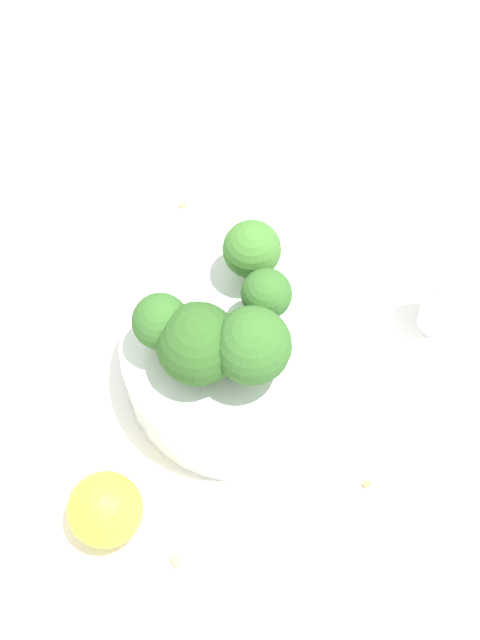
% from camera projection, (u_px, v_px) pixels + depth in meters
% --- Properties ---
extents(ground_plane, '(3.00, 3.00, 0.00)m').
position_uv_depth(ground_plane, '(240.00, 373.00, 0.65)').
color(ground_plane, white).
extents(bowl, '(0.16, 0.16, 0.05)m').
position_uv_depth(bowl, '(240.00, 358.00, 0.63)').
color(bowl, silver).
rests_on(bowl, ground_plane).
extents(broccoli_floret_0, '(0.03, 0.03, 0.05)m').
position_uv_depth(broccoli_floret_0, '(266.00, 296.00, 0.58)').
color(broccoli_floret_0, '#7A9E5B').
rests_on(broccoli_floret_0, bowl).
extents(broccoli_floret_1, '(0.04, 0.04, 0.05)m').
position_uv_depth(broccoli_floret_1, '(252.00, 250.00, 0.60)').
color(broccoli_floret_1, '#84AD66').
rests_on(broccoli_floret_1, bowl).
extents(broccoli_floret_2, '(0.05, 0.05, 0.06)m').
position_uv_depth(broccoli_floret_2, '(252.00, 346.00, 0.56)').
color(broccoli_floret_2, '#8EB770').
rests_on(broccoli_floret_2, bowl).
extents(broccoli_floret_3, '(0.04, 0.04, 0.05)m').
position_uv_depth(broccoli_floret_3, '(161.00, 323.00, 0.57)').
color(broccoli_floret_3, '#84AD66').
rests_on(broccoli_floret_3, bowl).
extents(broccoli_floret_4, '(0.05, 0.05, 0.06)m').
position_uv_depth(broccoli_floret_4, '(198.00, 345.00, 0.57)').
color(broccoli_floret_4, '#8EB770').
rests_on(broccoli_floret_4, bowl).
extents(pepper_shaker, '(0.03, 0.03, 0.07)m').
position_uv_depth(pepper_shaker, '(445.00, 300.00, 0.64)').
color(pepper_shaker, silver).
rests_on(pepper_shaker, ground_plane).
extents(lemon_wedge, '(0.05, 0.05, 0.05)m').
position_uv_depth(lemon_wedge, '(105.00, 509.00, 0.58)').
color(lemon_wedge, yellow).
rests_on(lemon_wedge, ground_plane).
extents(almond_crumb_0, '(0.01, 0.01, 0.01)m').
position_uv_depth(almond_crumb_0, '(367.00, 483.00, 0.61)').
color(almond_crumb_0, olive).
rests_on(almond_crumb_0, ground_plane).
extents(almond_crumb_1, '(0.01, 0.01, 0.01)m').
position_uv_depth(almond_crumb_1, '(183.00, 205.00, 0.72)').
color(almond_crumb_1, '#AD7F4C').
rests_on(almond_crumb_1, ground_plane).
extents(almond_crumb_2, '(0.01, 0.01, 0.01)m').
position_uv_depth(almond_crumb_2, '(76.00, 491.00, 0.61)').
color(almond_crumb_2, olive).
rests_on(almond_crumb_2, ground_plane).
extents(almond_crumb_3, '(0.01, 0.01, 0.01)m').
position_uv_depth(almond_crumb_3, '(183.00, 562.00, 0.59)').
color(almond_crumb_3, tan).
rests_on(almond_crumb_3, ground_plane).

